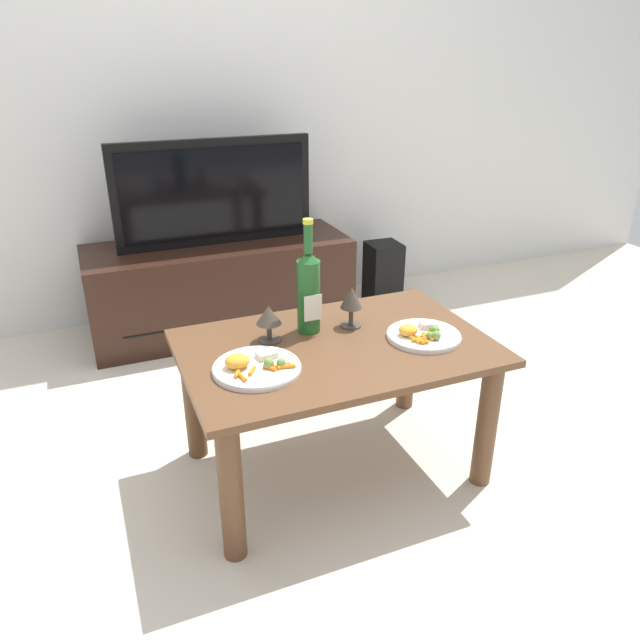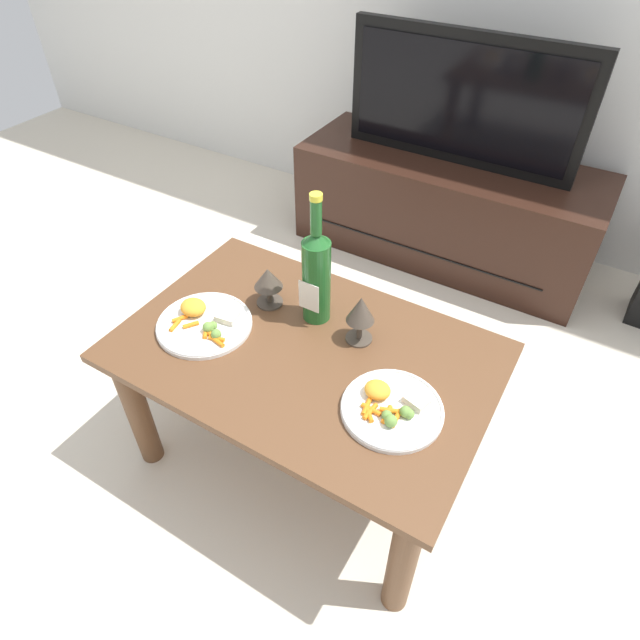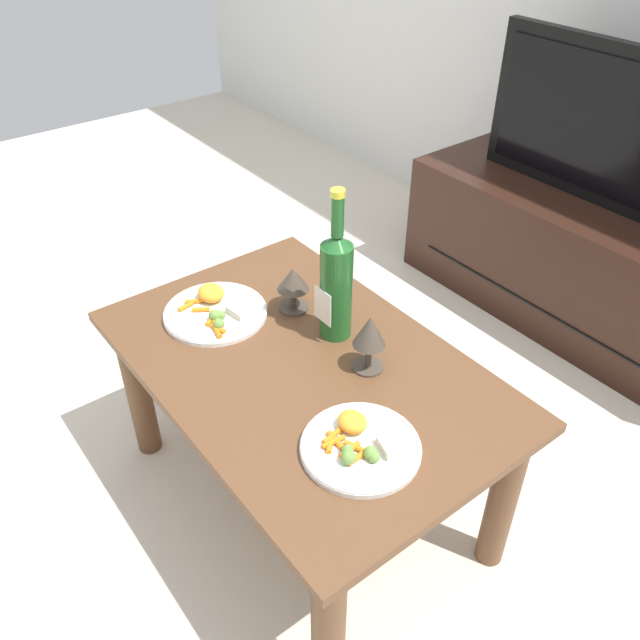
{
  "view_description": "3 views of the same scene",
  "coord_description": "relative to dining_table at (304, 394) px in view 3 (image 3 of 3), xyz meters",
  "views": [
    {
      "loc": [
        -0.72,
        -1.61,
        1.38
      ],
      "look_at": [
        -0.02,
        0.08,
        0.55
      ],
      "focal_mm": 33.68,
      "sensor_mm": 36.0,
      "label": 1
    },
    {
      "loc": [
        0.56,
        -0.85,
        1.53
      ],
      "look_at": [
        0.01,
        0.07,
        0.55
      ],
      "focal_mm": 30.14,
      "sensor_mm": 36.0,
      "label": 2
    },
    {
      "loc": [
        0.97,
        -0.69,
        1.52
      ],
      "look_at": [
        -0.01,
        0.06,
        0.59
      ],
      "focal_mm": 36.99,
      "sensor_mm": 36.0,
      "label": 3
    }
  ],
  "objects": [
    {
      "name": "ground_plane",
      "position": [
        0.0,
        0.0,
        -0.39
      ],
      "size": [
        6.4,
        6.4,
        0.0
      ],
      "primitive_type": "plane",
      "color": "beige"
    },
    {
      "name": "dining_table",
      "position": [
        0.0,
        0.0,
        0.0
      ],
      "size": [
        1.01,
        0.66,
        0.49
      ],
      "color": "brown",
      "rests_on": "ground_plane"
    },
    {
      "name": "tv_stand",
      "position": [
        -0.07,
        1.33,
        -0.16
      ],
      "size": [
        1.34,
        0.5,
        0.47
      ],
      "color": "black",
      "rests_on": "ground_plane"
    },
    {
      "name": "tv_screen",
      "position": [
        -0.07,
        1.32,
        0.34
      ],
      "size": [
        0.99,
        0.05,
        0.52
      ],
      "color": "black",
      "rests_on": "tv_stand"
    },
    {
      "name": "wine_bottle",
      "position": [
        -0.04,
        0.13,
        0.25
      ],
      "size": [
        0.08,
        0.08,
        0.39
      ],
      "color": "#1E5923",
      "rests_on": "dining_table"
    },
    {
      "name": "goblet_left",
      "position": [
        -0.19,
        0.11,
        0.19
      ],
      "size": [
        0.08,
        0.08,
        0.12
      ],
      "color": "#473D33",
      "rests_on": "dining_table"
    },
    {
      "name": "goblet_right",
      "position": [
        0.11,
        0.11,
        0.2
      ],
      "size": [
        0.08,
        0.08,
        0.15
      ],
      "color": "#473D33",
      "rests_on": "dining_table"
    },
    {
      "name": "dinner_plate_left",
      "position": [
        -0.29,
        -0.07,
        0.11
      ],
      "size": [
        0.27,
        0.27,
        0.05
      ],
      "color": "white",
      "rests_on": "dining_table"
    },
    {
      "name": "dinner_plate_right",
      "position": [
        0.29,
        -0.07,
        0.11
      ],
      "size": [
        0.25,
        0.25,
        0.05
      ],
      "color": "white",
      "rests_on": "dining_table"
    }
  ]
}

